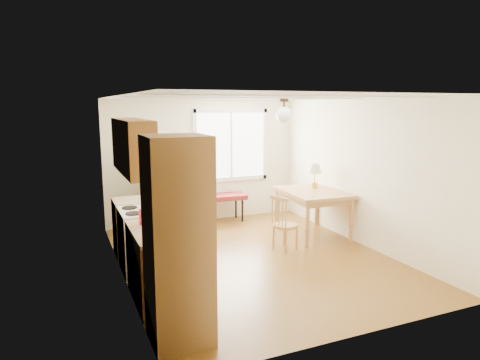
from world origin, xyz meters
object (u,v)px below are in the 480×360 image
refrigerator (162,189)px  dining_table (313,196)px  chair (282,220)px  bench (216,198)px

refrigerator → dining_table: bearing=-23.3°
dining_table → chair: (-0.93, -0.54, -0.22)m
bench → chair: 2.10m
refrigerator → chair: (1.57, -1.83, -0.32)m
refrigerator → chair: 2.44m
dining_table → chair: chair is taller
dining_table → refrigerator: bearing=155.9°
refrigerator → dining_table: (2.50, -1.29, -0.10)m
dining_table → bench: bearing=134.7°
bench → refrigerator: bearing=-164.5°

